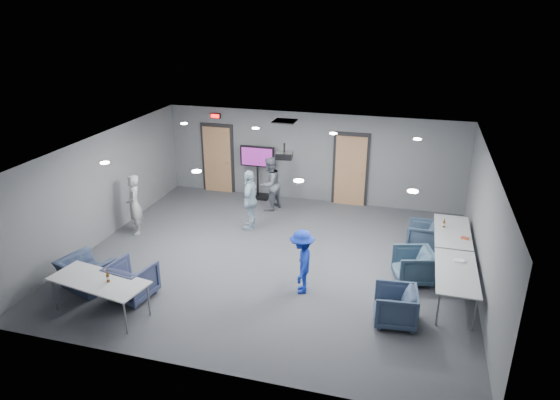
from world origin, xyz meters
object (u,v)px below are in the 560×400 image
(person_b, at_px, (270,184))
(person_c, at_px, (250,200))
(chair_right_a, at_px, (422,235))
(table_right_a, at_px, (452,233))
(chair_front_b, at_px, (86,274))
(bottle_right, at_px, (444,224))
(person_a, at_px, (134,205))
(bottle_front, at_px, (108,278))
(chair_front_a, at_px, (132,280))
(projector, at_px, (284,155))
(table_front_left, at_px, (99,282))
(tv_stand, at_px, (257,169))
(table_right_b, at_px, (456,273))
(chair_right_b, at_px, (413,266))
(chair_right_c, at_px, (395,306))
(person_d, at_px, (302,262))

(person_b, distance_m, person_c, 1.40)
(chair_right_a, bearing_deg, table_right_a, 59.12)
(chair_front_b, relative_size, bottle_right, 4.56)
(person_a, distance_m, bottle_front, 3.74)
(chair_front_a, xyz_separation_m, bottle_right, (6.15, 3.64, 0.43))
(projector, bearing_deg, table_front_left, -134.22)
(table_right_a, distance_m, bottle_front, 7.62)
(tv_stand, distance_m, projector, 3.88)
(chair_front_b, xyz_separation_m, table_right_b, (7.47, 1.50, 0.36))
(chair_right_a, relative_size, table_right_a, 0.38)
(person_b, height_order, chair_right_b, person_b)
(person_a, xyz_separation_m, chair_right_b, (7.08, -0.56, -0.43))
(person_c, xyz_separation_m, table_right_a, (5.10, -0.41, -0.13))
(chair_right_a, relative_size, projector, 1.81)
(person_b, height_order, chair_front_a, person_b)
(chair_front_a, height_order, projector, projector)
(chair_right_c, xyz_separation_m, projector, (-2.81, 2.37, 2.04))
(person_a, height_order, chair_front_b, person_a)
(person_a, distance_m, table_front_left, 3.66)
(table_right_a, relative_size, projector, 4.70)
(bottle_right, bearing_deg, chair_right_a, 149.90)
(projector, bearing_deg, person_c, 134.38)
(chair_right_c, bearing_deg, bottle_front, -83.04)
(person_d, height_order, chair_front_a, person_d)
(person_c, height_order, bottle_front, person_c)
(table_right_a, bearing_deg, bottle_front, 122.75)
(table_front_left, bearing_deg, chair_right_a, 47.07)
(person_a, xyz_separation_m, chair_front_b, (0.43, -2.71, -0.47))
(table_front_left, bearing_deg, chair_right_c, 22.08)
(tv_stand, bearing_deg, chair_right_a, -23.79)
(chair_front_a, distance_m, bottle_front, 0.79)
(person_a, distance_m, chair_right_b, 7.12)
(chair_front_b, height_order, table_right_a, table_right_a)
(bottle_front, bearing_deg, person_b, 76.44)
(person_a, relative_size, person_d, 1.15)
(bottle_front, bearing_deg, chair_front_b, 145.95)
(person_a, xyz_separation_m, chair_front_a, (1.55, -2.77, -0.41))
(chair_front_b, bearing_deg, projector, -122.66)
(projector, bearing_deg, chair_right_a, 9.56)
(bottle_right, bearing_deg, bottle_front, -145.31)
(person_a, xyz_separation_m, chair_right_a, (7.25, 1.13, -0.46))
(chair_front_a, distance_m, projector, 4.31)
(person_b, bearing_deg, person_d, 44.89)
(chair_right_a, distance_m, chair_right_c, 3.38)
(person_d, bearing_deg, chair_right_a, 128.41)
(person_c, bearing_deg, person_b, 171.29)
(person_c, height_order, chair_right_c, person_c)
(chair_front_b, bearing_deg, bottle_right, -135.31)
(chair_right_a, height_order, chair_right_c, chair_right_c)
(table_front_left, bearing_deg, table_right_b, 28.27)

